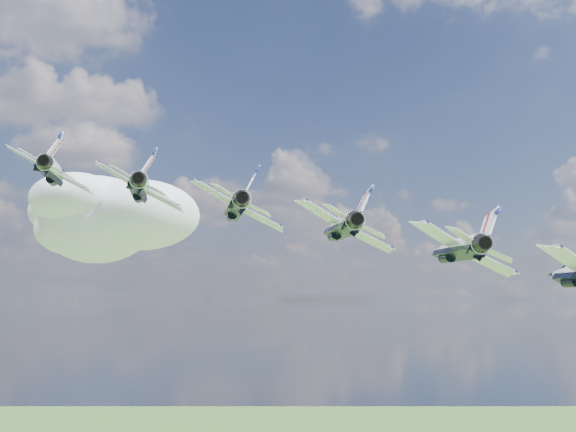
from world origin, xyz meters
name	(u,v)px	position (x,y,z in m)	size (l,w,h in m)	color
cloud_far	(116,217)	(19.21, 206.15, 162.78)	(63.18, 49.64, 24.82)	white
jet_0	(54,171)	(-33.39, 2.35, 146.81)	(10.53, 15.59, 4.66)	silver
jet_1	(141,188)	(-24.76, -5.73, 144.26)	(10.53, 15.59, 4.66)	silver
jet_2	(237,206)	(-16.14, -13.81, 141.72)	(10.53, 15.59, 4.66)	white
jet_3	(342,226)	(-7.52, -21.88, 139.17)	(10.53, 15.59, 4.66)	silver
jet_4	(457,248)	(1.10, -29.96, 136.62)	(10.53, 15.59, 4.66)	white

